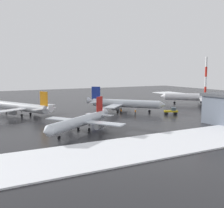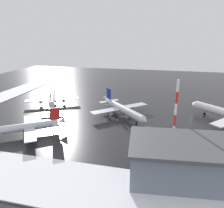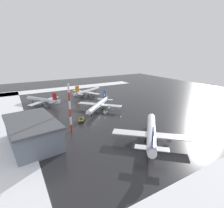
{
  "view_description": "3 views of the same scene",
  "coord_description": "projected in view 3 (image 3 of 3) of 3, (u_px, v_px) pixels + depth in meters",
  "views": [
    {
      "loc": [
        -53.22,
        -95.51,
        15.68
      ],
      "look_at": [
        -4.21,
        -4.07,
        2.8
      ],
      "focal_mm": 45.0,
      "sensor_mm": 36.0,
      "label": 1
    },
    {
      "loc": [
        15.46,
        -86.81,
        30.98
      ],
      "look_at": [
        -4.25,
        -6.63,
        4.92
      ],
      "focal_mm": 35.0,
      "sensor_mm": 36.0,
      "label": 2
    },
    {
      "loc": [
        82.87,
        -45.54,
        31.38
      ],
      "look_at": [
        0.4,
        2.45,
        2.44
      ],
      "focal_mm": 28.0,
      "sensor_mm": 36.0,
      "label": 3
    }
  ],
  "objects": [
    {
      "name": "ground_plane",
      "position": [
        108.0,
        109.0,
        99.57
      ],
      "size": [
        240.0,
        240.0,
        0.0
      ],
      "primitive_type": "plane",
      "color": "#232326"
    },
    {
      "name": "cargo_hangar",
      "position": [
        33.0,
        132.0,
        60.65
      ],
      "size": [
        26.48,
        17.63,
        8.8
      ],
      "rotation": [
        0.0,
        0.0,
        0.11
      ],
      "color": "slate",
      "rests_on": "ground_plane"
    },
    {
      "name": "ground_crew_by_nose_gear",
      "position": [
        88.0,
        108.0,
        97.52
      ],
      "size": [
        0.36,
        0.36,
        1.71
      ],
      "rotation": [
        0.0,
        0.0,
        0.29
      ],
      "color": "black",
      "rests_on": "ground_plane"
    },
    {
      "name": "airplane_distant_tail",
      "position": [
        42.0,
        100.0,
        106.86
      ],
      "size": [
        23.47,
        20.2,
        8.04
      ],
      "rotation": [
        0.0,
        0.0,
        3.75
      ],
      "color": "silver",
      "rests_on": "ground_plane"
    },
    {
      "name": "ground_crew_beside_wing",
      "position": [
        95.0,
        108.0,
        97.81
      ],
      "size": [
        0.36,
        0.36,
        1.71
      ],
      "rotation": [
        0.0,
        0.0,
        4.21
      ],
      "color": "black",
      "rests_on": "ground_plane"
    },
    {
      "name": "airplane_parked_portside",
      "position": [
        98.0,
        105.0,
        95.99
      ],
      "size": [
        23.4,
        24.29,
        9.05
      ],
      "rotation": [
        0.0,
        0.0,
        5.47
      ],
      "color": "silver",
      "rests_on": "ground_plane"
    },
    {
      "name": "airplane_foreground_jet",
      "position": [
        151.0,
        132.0,
        63.52
      ],
      "size": [
        27.2,
        25.7,
        10.0
      ],
      "rotation": [
        0.0,
        0.0,
        2.41
      ],
      "color": "white",
      "rests_on": "ground_plane"
    },
    {
      "name": "airplane_parked_starboard",
      "position": [
        88.0,
        91.0,
        129.11
      ],
      "size": [
        22.97,
        26.96,
        8.64
      ],
      "rotation": [
        0.0,
        0.0,
        2.04
      ],
      "color": "silver",
      "rests_on": "ground_plane"
    },
    {
      "name": "antenna_mast",
      "position": [
        70.0,
        109.0,
        67.85
      ],
      "size": [
        0.7,
        0.7,
        19.78
      ],
      "color": "red",
      "rests_on": "ground_plane"
    },
    {
      "name": "snow_bank_left",
      "position": [
        72.0,
        88.0,
        154.95
      ],
      "size": [
        14.0,
        116.0,
        0.28
      ],
      "primitive_type": "cube",
      "color": "white",
      "rests_on": "ground_plane"
    },
    {
      "name": "pushback_tug",
      "position": [
        81.0,
        119.0,
        80.62
      ],
      "size": [
        5.1,
        3.98,
        2.5
      ],
      "rotation": [
        0.0,
        0.0,
        5.83
      ],
      "color": "gold",
      "rests_on": "ground_plane"
    },
    {
      "name": "snow_bank_far",
      "position": [
        7.0,
        127.0,
        75.47
      ],
      "size": [
        152.0,
        16.0,
        0.28
      ],
      "primitive_type": "cube",
      "color": "white",
      "rests_on": "ground_plane"
    },
    {
      "name": "ground_crew_near_tug",
      "position": [
        84.0,
        111.0,
        92.81
      ],
      "size": [
        0.36,
        0.36,
        1.71
      ],
      "rotation": [
        0.0,
        0.0,
        1.62
      ],
      "color": "black",
      "rests_on": "ground_plane"
    }
  ]
}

